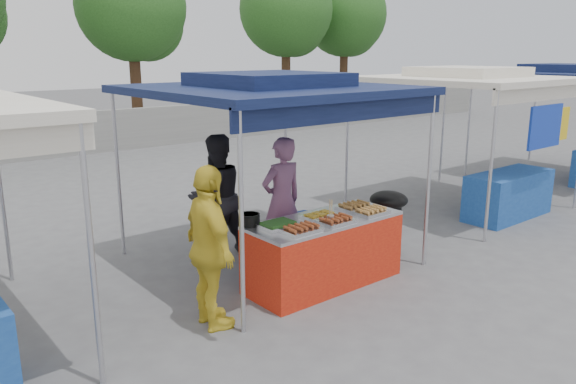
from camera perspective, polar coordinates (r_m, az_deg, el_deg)
ground_plane at (r=7.23m, az=3.06°, el=-9.00°), size 80.00×80.00×0.00m
back_wall at (r=16.67m, az=-23.43°, el=5.20°), size 40.00×0.25×1.20m
main_canopy at (r=7.41m, az=-1.84°, el=10.49°), size 3.20×3.20×2.57m
neighbor_stall_right at (r=10.61m, az=19.36°, el=6.61°), size 3.20×3.20×2.57m
tree_2 at (r=19.56m, az=-15.29°, el=17.30°), size 3.55×3.49×6.00m
tree_3 at (r=23.12m, az=0.00°, el=17.64°), size 3.67×3.64×6.26m
tree_4 at (r=25.94m, az=5.95°, el=17.14°), size 3.66×3.63×6.24m
vendor_table at (r=7.01m, az=3.66°, el=-6.04°), size 2.00×0.80×0.85m
food_tray_fl at (r=6.33m, az=1.34°, el=-3.85°), size 0.42×0.30×0.07m
food_tray_fm at (r=6.67m, az=4.90°, el=-2.94°), size 0.42×0.30×0.07m
food_tray_fr at (r=7.10m, az=8.44°, el=-2.00°), size 0.42×0.30×0.07m
food_tray_bl at (r=6.49m, az=-0.99°, el=-3.37°), size 0.42×0.30×0.07m
food_tray_bm at (r=6.87m, az=3.18°, el=-2.40°), size 0.42×0.30×0.07m
food_tray_br at (r=7.29m, az=6.75°, el=-1.51°), size 0.42×0.30×0.07m
cooking_pot at (r=6.59m, az=-3.93°, el=-2.81°), size 0.24×0.24×0.14m
skewer_cup at (r=6.66m, az=4.34°, el=-2.80°), size 0.09×0.09×0.11m
wok_burner at (r=8.17m, az=10.13°, el=-2.44°), size 0.54×0.54×0.91m
crate_left at (r=7.22m, az=-1.61°, el=-7.63°), size 0.54×0.38×0.32m
crate_right at (r=7.75m, az=1.07°, el=-6.04°), size 0.56×0.39×0.34m
crate_stacked at (r=7.64m, az=1.09°, el=-3.67°), size 0.56×0.39×0.33m
vendor_woman at (r=7.58m, az=-0.63°, el=-0.92°), size 0.65×0.43×1.74m
helper_man at (r=7.85m, az=-7.31°, el=-0.49°), size 0.88×0.70×1.75m
customer_person at (r=5.83m, az=-7.93°, el=-5.70°), size 0.58×1.07×1.74m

